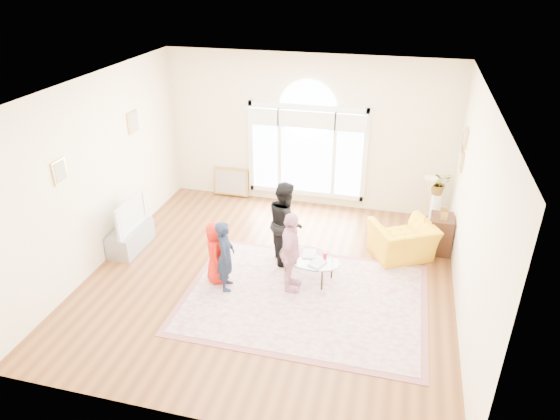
% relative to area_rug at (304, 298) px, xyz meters
% --- Properties ---
extents(ground, '(6.00, 6.00, 0.00)m').
position_rel_area_rug_xyz_m(ground, '(-0.69, 0.42, -0.01)').
color(ground, '#5B3218').
rests_on(ground, ground).
extents(room_shell, '(6.00, 6.00, 6.00)m').
position_rel_area_rug_xyz_m(room_shell, '(-0.68, 3.25, 1.56)').
color(room_shell, beige).
rests_on(room_shell, ground).
extents(area_rug, '(3.60, 2.60, 0.02)m').
position_rel_area_rug_xyz_m(area_rug, '(0.00, 0.00, 0.00)').
color(area_rug, '#C5B299').
rests_on(area_rug, ground).
extents(rug_border, '(3.80, 2.80, 0.01)m').
position_rel_area_rug_xyz_m(rug_border, '(-0.00, -0.00, -0.00)').
color(rug_border, '#905153').
rests_on(rug_border, ground).
extents(tv_console, '(0.45, 1.00, 0.42)m').
position_rel_area_rug_xyz_m(tv_console, '(-3.44, 0.72, 0.20)').
color(tv_console, gray).
rests_on(tv_console, ground).
extents(television, '(0.17, 1.04, 0.60)m').
position_rel_area_rug_xyz_m(television, '(-3.43, 0.72, 0.71)').
color(television, black).
rests_on(television, tv_console).
extents(coffee_table, '(1.20, 0.93, 0.54)m').
position_rel_area_rug_xyz_m(coffee_table, '(-0.05, 0.55, 0.39)').
color(coffee_table, silver).
rests_on(coffee_table, ground).
extents(armchair, '(1.33, 1.28, 0.66)m').
position_rel_area_rug_xyz_m(armchair, '(1.44, 1.64, 0.32)').
color(armchair, gold).
rests_on(armchair, ground).
extents(side_cabinet, '(0.40, 0.50, 0.70)m').
position_rel_area_rug_xyz_m(side_cabinet, '(2.09, 2.03, 0.34)').
color(side_cabinet, black).
rests_on(side_cabinet, ground).
extents(floor_lamp, '(0.30, 0.30, 1.51)m').
position_rel_area_rug_xyz_m(floor_lamp, '(1.77, 1.83, 1.27)').
color(floor_lamp, black).
rests_on(floor_lamp, ground).
extents(plant_pedestal, '(0.20, 0.20, 0.70)m').
position_rel_area_rug_xyz_m(plant_pedestal, '(2.01, 3.01, 0.34)').
color(plant_pedestal, white).
rests_on(plant_pedestal, ground).
extents(potted_plant, '(0.51, 0.47, 0.47)m').
position_rel_area_rug_xyz_m(potted_plant, '(2.01, 3.01, 0.92)').
color(potted_plant, '#33722D').
rests_on(potted_plant, plant_pedestal).
extents(leaning_picture, '(0.80, 0.14, 0.62)m').
position_rel_area_rug_xyz_m(leaning_picture, '(-2.38, 3.32, -0.01)').
color(leaning_picture, tan).
rests_on(leaning_picture, ground).
extents(child_red, '(0.51, 0.61, 1.07)m').
position_rel_area_rug_xyz_m(child_red, '(-1.51, 0.12, 0.55)').
color(child_red, red).
rests_on(child_red, area_rug).
extents(child_navy, '(0.39, 0.50, 1.21)m').
position_rel_area_rug_xyz_m(child_navy, '(-1.28, -0.04, 0.61)').
color(child_navy, '#172036').
rests_on(child_navy, area_rug).
extents(child_black, '(0.81, 0.88, 1.48)m').
position_rel_area_rug_xyz_m(child_black, '(-0.57, 1.05, 0.75)').
color(child_black, black).
rests_on(child_black, area_rug).
extents(child_pink, '(0.38, 0.82, 1.37)m').
position_rel_area_rug_xyz_m(child_pink, '(-0.28, 0.18, 0.69)').
color(child_pink, pink).
rests_on(child_pink, area_rug).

